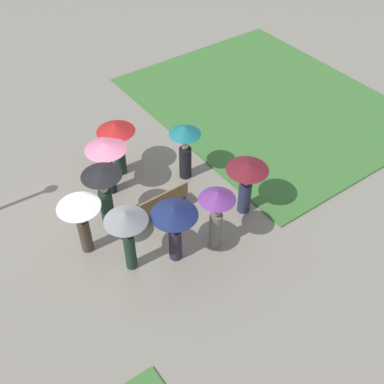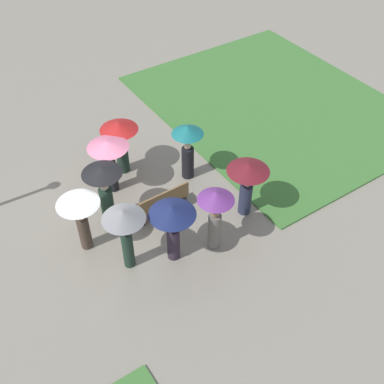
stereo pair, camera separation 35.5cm
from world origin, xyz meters
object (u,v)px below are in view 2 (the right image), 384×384
at_px(crowd_person_red, 120,136).
at_px(crowd_person_maroon, 247,177).
at_px(crowd_person_purple, 215,209).
at_px(crowd_person_navy, 172,219).
at_px(crowd_person_grey, 124,224).
at_px(crowd_person_black, 104,185).
at_px(crowd_person_pink, 109,153).
at_px(crowd_person_white, 80,211).
at_px(crowd_person_teal, 188,143).
at_px(park_bench, 163,202).

bearing_deg(crowd_person_red, crowd_person_maroon, -20.64).
xyz_separation_m(crowd_person_purple, crowd_person_maroon, (-1.47, -0.55, -0.05)).
height_order(crowd_person_navy, crowd_person_grey, crowd_person_grey).
xyz_separation_m(crowd_person_black, crowd_person_pink, (-0.69, -1.08, 0.03)).
bearing_deg(crowd_person_white, crowd_person_navy, -8.59).
xyz_separation_m(crowd_person_teal, crowd_person_purple, (0.97, 2.76, 0.09)).
bearing_deg(crowd_person_red, crowd_person_navy, -58.39).
distance_m(crowd_person_navy, crowd_person_teal, 3.24).
height_order(crowd_person_teal, crowd_person_pink, crowd_person_teal).
bearing_deg(crowd_person_grey, crowd_person_red, -146.62).
bearing_deg(crowd_person_grey, crowd_person_black, -130.35).
bearing_deg(crowd_person_teal, crowd_person_grey, 112.78).
bearing_deg(crowd_person_teal, crowd_person_pink, 61.07).
distance_m(crowd_person_grey, crowd_person_white, 1.37).
bearing_deg(crowd_person_grey, crowd_person_teal, -177.91).
xyz_separation_m(crowd_person_red, crowd_person_navy, (0.54, 3.84, 0.08)).
xyz_separation_m(crowd_person_maroon, crowd_person_pink, (2.70, -2.94, 0.05)).
xyz_separation_m(park_bench, crowd_person_maroon, (-1.99, 1.22, 0.86)).
relative_size(crowd_person_navy, crowd_person_teal, 0.97).
xyz_separation_m(crowd_person_grey, crowd_person_maroon, (-3.67, 0.13, -0.21)).
relative_size(crowd_person_teal, crowd_person_white, 1.05).
bearing_deg(crowd_person_navy, crowd_person_red, 62.17).
distance_m(crowd_person_maroon, crowd_person_white, 4.52).
height_order(park_bench, crowd_person_red, crowd_person_red).
bearing_deg(crowd_person_maroon, park_bench, -54.19).
distance_m(crowd_person_grey, crowd_person_purple, 2.31).
height_order(crowd_person_teal, crowd_person_grey, crowd_person_grey).
bearing_deg(crowd_person_teal, crowd_person_red, 38.21).
height_order(crowd_person_teal, crowd_person_black, crowd_person_black).
height_order(crowd_person_grey, crowd_person_maroon, crowd_person_grey).
bearing_deg(crowd_person_white, crowd_person_black, 63.66).
bearing_deg(crowd_person_navy, crowd_person_white, 117.83).
height_order(crowd_person_navy, crowd_person_purple, crowd_person_purple).
xyz_separation_m(crowd_person_teal, crowd_person_black, (2.89, 0.35, 0.06)).
distance_m(crowd_person_navy, crowd_person_maroon, 2.59).
bearing_deg(crowd_person_white, crowd_person_purple, 0.59).
relative_size(park_bench, crowd_person_pink, 0.90).
height_order(crowd_person_navy, crowd_person_maroon, crowd_person_navy).
bearing_deg(crowd_person_navy, crowd_person_grey, 139.66).
distance_m(park_bench, crowd_person_red, 2.49).
distance_m(crowd_person_red, crowd_person_maroon, 4.10).
relative_size(crowd_person_teal, crowd_person_purple, 0.96).
xyz_separation_m(crowd_person_purple, crowd_person_pink, (1.23, -3.49, 0.01)).
bearing_deg(crowd_person_maroon, crowd_person_white, -39.54).
height_order(crowd_person_purple, crowd_person_white, crowd_person_purple).
distance_m(park_bench, crowd_person_pink, 2.07).
xyz_separation_m(park_bench, crowd_person_grey, (1.67, 1.10, 1.07)).
distance_m(crowd_person_red, crowd_person_purple, 4.15).
bearing_deg(crowd_person_pink, crowd_person_grey, 178.72).
bearing_deg(park_bench, crowd_person_teal, -147.55).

